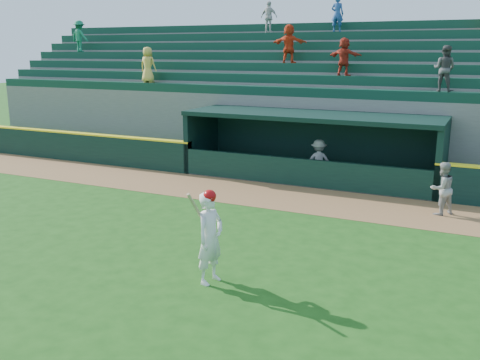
{
  "coord_description": "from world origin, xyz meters",
  "views": [
    {
      "loc": [
        6.0,
        -11.05,
        4.71
      ],
      "look_at": [
        0.0,
        1.6,
        1.3
      ],
      "focal_mm": 40.0,
      "sensor_mm": 36.0,
      "label": 1
    }
  ],
  "objects": [
    {
      "name": "ground",
      "position": [
        0.0,
        0.0,
        0.0
      ],
      "size": [
        120.0,
        120.0,
        0.0
      ],
      "primitive_type": "plane",
      "color": "#1B4B12",
      "rests_on": "ground"
    },
    {
      "name": "warning_track",
      "position": [
        0.0,
        4.9,
        0.01
      ],
      "size": [
        40.0,
        3.0,
        0.01
      ],
      "primitive_type": "cube",
      "color": "brown",
      "rests_on": "ground"
    },
    {
      "name": "field_wall_left",
      "position": [
        -12.25,
        6.55,
        0.6
      ],
      "size": [
        15.5,
        0.3,
        1.2
      ],
      "primitive_type": "cube",
      "color": "black",
      "rests_on": "ground"
    },
    {
      "name": "wall_stripe_left",
      "position": [
        -12.25,
        6.55,
        1.23
      ],
      "size": [
        15.5,
        0.32,
        0.06
      ],
      "primitive_type": "cube",
      "color": "yellow",
      "rests_on": "field_wall_left"
    },
    {
      "name": "dugout_player_front",
      "position": [
        4.87,
        5.09,
        0.79
      ],
      "size": [
        0.96,
        0.96,
        1.57
      ],
      "primitive_type": "imported",
      "rotation": [
        0.0,
        0.0,
        3.91
      ],
      "color": "#999994",
      "rests_on": "ground"
    },
    {
      "name": "dugout_player_inside",
      "position": [
        0.41,
        7.41,
        0.78
      ],
      "size": [
        1.16,
        0.93,
        1.56
      ],
      "primitive_type": "imported",
      "rotation": [
        0.0,
        0.0,
        3.54
      ],
      "color": "#ABAAA5",
      "rests_on": "ground"
    },
    {
      "name": "dugout",
      "position": [
        0.0,
        8.0,
        1.36
      ],
      "size": [
        9.4,
        2.8,
        2.46
      ],
      "color": "slate",
      "rests_on": "ground"
    },
    {
      "name": "stands",
      "position": [
        -0.01,
        12.57,
        2.4
      ],
      "size": [
        34.5,
        6.31,
        7.15
      ],
      "color": "slate",
      "rests_on": "ground"
    },
    {
      "name": "batter_at_plate",
      "position": [
        1.01,
        -1.97,
        0.99
      ],
      "size": [
        0.58,
        0.87,
        2.01
      ],
      "color": "white",
      "rests_on": "ground"
    }
  ]
}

